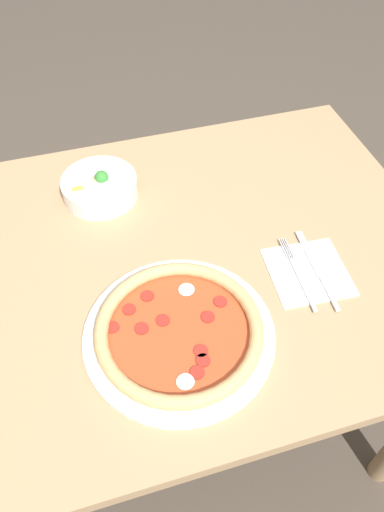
% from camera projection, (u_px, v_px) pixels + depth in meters
% --- Properties ---
extents(ground_plane, '(8.00, 8.00, 0.00)m').
position_uv_depth(ground_plane, '(170.00, 409.00, 1.60)').
color(ground_plane, '#4C4238').
extents(dining_table, '(1.22, 0.86, 0.74)m').
position_uv_depth(dining_table, '(161.00, 291.00, 1.12)').
color(dining_table, tan).
rests_on(dining_table, ground_plane).
extents(pizza, '(0.35, 0.35, 0.04)m').
position_uv_depth(pizza, '(179.00, 331.00, 0.91)').
color(pizza, white).
rests_on(pizza, dining_table).
extents(bowl, '(0.18, 0.18, 0.07)m').
position_uv_depth(bowl, '(100.00, 186.00, 1.15)').
color(bowl, white).
rests_on(bowl, dining_table).
extents(napkin, '(0.17, 0.17, 0.00)m').
position_uv_depth(napkin, '(308.00, 272.00, 1.02)').
color(napkin, white).
rests_on(napkin, dining_table).
extents(fork, '(0.02, 0.20, 0.00)m').
position_uv_depth(fork, '(298.00, 274.00, 1.01)').
color(fork, silver).
rests_on(fork, napkin).
extents(knife, '(0.03, 0.22, 0.01)m').
position_uv_depth(knife, '(319.00, 272.00, 1.02)').
color(knife, silver).
rests_on(knife, napkin).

